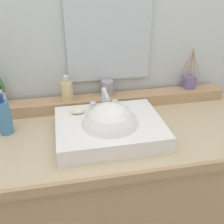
{
  "coord_description": "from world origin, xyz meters",
  "views": [
    {
      "loc": [
        -0.23,
        -1.09,
        1.53
      ],
      "look_at": [
        -0.01,
        -0.01,
        0.94
      ],
      "focal_mm": 42.5,
      "sensor_mm": 36.0,
      "label": 1
    }
  ],
  "objects_px": {
    "soap_dispenser": "(67,91)",
    "sink_basin": "(110,130)",
    "reed_diffuser": "(189,81)",
    "tumbler_cup": "(107,88)",
    "lotion_bottle": "(4,117)",
    "soap_bar": "(78,111)"
  },
  "relations": [
    {
      "from": "soap_dispenser",
      "to": "sink_basin",
      "type": "bearing_deg",
      "value": -59.9
    },
    {
      "from": "reed_diffuser",
      "to": "tumbler_cup",
      "type": "bearing_deg",
      "value": -179.13
    },
    {
      "from": "sink_basin",
      "to": "lotion_bottle",
      "type": "distance_m",
      "value": 0.5
    },
    {
      "from": "reed_diffuser",
      "to": "lotion_bottle",
      "type": "xyz_separation_m",
      "value": [
        -1.03,
        -0.2,
        -0.02
      ]
    },
    {
      "from": "sink_basin",
      "to": "lotion_bottle",
      "type": "xyz_separation_m",
      "value": [
        -0.48,
        0.13,
        0.05
      ]
    },
    {
      "from": "lotion_bottle",
      "to": "tumbler_cup",
      "type": "bearing_deg",
      "value": 20.16
    },
    {
      "from": "lotion_bottle",
      "to": "soap_dispenser",
      "type": "bearing_deg",
      "value": 29.16
    },
    {
      "from": "reed_diffuser",
      "to": "lotion_bottle",
      "type": "distance_m",
      "value": 1.05
    },
    {
      "from": "soap_dispenser",
      "to": "soap_bar",
      "type": "bearing_deg",
      "value": -77.71
    },
    {
      "from": "soap_bar",
      "to": "tumbler_cup",
      "type": "height_order",
      "value": "tumbler_cup"
    },
    {
      "from": "sink_basin",
      "to": "soap_bar",
      "type": "height_order",
      "value": "sink_basin"
    },
    {
      "from": "tumbler_cup",
      "to": "lotion_bottle",
      "type": "distance_m",
      "value": 0.56
    },
    {
      "from": "reed_diffuser",
      "to": "lotion_bottle",
      "type": "relative_size",
      "value": 1.21
    },
    {
      "from": "lotion_bottle",
      "to": "sink_basin",
      "type": "bearing_deg",
      "value": -15.46
    },
    {
      "from": "reed_diffuser",
      "to": "lotion_bottle",
      "type": "height_order",
      "value": "reed_diffuser"
    },
    {
      "from": "soap_dispenser",
      "to": "lotion_bottle",
      "type": "xyz_separation_m",
      "value": [
        -0.3,
        -0.17,
        -0.03
      ]
    },
    {
      "from": "sink_basin",
      "to": "reed_diffuser",
      "type": "xyz_separation_m",
      "value": [
        0.55,
        0.33,
        0.07
      ]
    },
    {
      "from": "tumbler_cup",
      "to": "lotion_bottle",
      "type": "height_order",
      "value": "lotion_bottle"
    },
    {
      "from": "soap_bar",
      "to": "reed_diffuser",
      "type": "distance_m",
      "value": 0.72
    },
    {
      "from": "sink_basin",
      "to": "reed_diffuser",
      "type": "bearing_deg",
      "value": 31.14
    },
    {
      "from": "sink_basin",
      "to": "soap_bar",
      "type": "bearing_deg",
      "value": 138.65
    },
    {
      "from": "soap_bar",
      "to": "tumbler_cup",
      "type": "relative_size",
      "value": 0.79
    }
  ]
}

